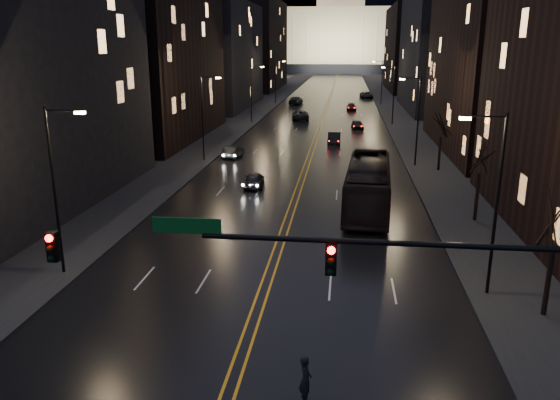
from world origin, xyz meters
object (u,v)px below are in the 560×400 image
(oncoming_car_a, at_px, (254,180))
(traffic_signal, at_px, (410,278))
(bus, at_px, (368,185))
(pedestrian_a, at_px, (305,380))
(receding_car_a, at_px, (334,138))
(oncoming_car_b, at_px, (233,152))

(oncoming_car_a, bearing_deg, traffic_signal, 104.64)
(bus, relative_size, pedestrian_a, 7.41)
(bus, bearing_deg, receding_car_a, 100.01)
(receding_car_a, bearing_deg, oncoming_car_b, -137.60)
(bus, relative_size, oncoming_car_b, 3.24)
(bus, xyz_separation_m, oncoming_car_a, (-9.55, 5.40, -1.15))
(traffic_signal, relative_size, pedestrian_a, 9.74)
(oncoming_car_b, bearing_deg, receding_car_a, -130.69)
(traffic_signal, xyz_separation_m, bus, (-0.25, 24.38, -3.27))
(traffic_signal, bearing_deg, oncoming_car_a, 108.21)
(receding_car_a, height_order, pedestrian_a, pedestrian_a)
(traffic_signal, height_order, receding_car_a, traffic_signal)
(receding_car_a, bearing_deg, bus, -84.00)
(traffic_signal, height_order, oncoming_car_b, traffic_signal)
(oncoming_car_a, bearing_deg, bus, 146.95)
(receding_car_a, bearing_deg, traffic_signal, -86.76)
(traffic_signal, xyz_separation_m, receding_car_a, (-3.41, 52.09, -4.37))
(bus, xyz_separation_m, oncoming_car_b, (-13.94, 17.69, -1.16))
(traffic_signal, bearing_deg, receding_car_a, 93.74)
(traffic_signal, relative_size, receding_car_a, 3.87)
(pedestrian_a, bearing_deg, bus, -21.72)
(receding_car_a, bearing_deg, oncoming_car_a, -106.48)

